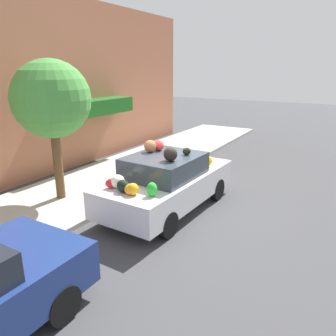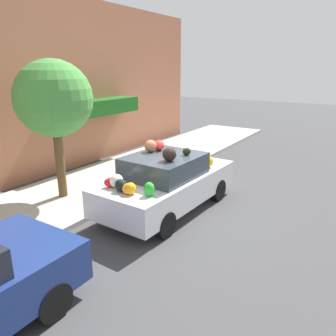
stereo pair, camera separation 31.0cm
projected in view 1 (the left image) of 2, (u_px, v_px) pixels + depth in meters
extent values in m
plane|color=#424244|center=(163.00, 207.00, 8.77)|extent=(60.00, 60.00, 0.00)
cube|color=#B2ADA3|center=(88.00, 187.00, 10.06)|extent=(24.00, 3.20, 0.12)
cube|color=#B26B4C|center=(28.00, 88.00, 10.28)|extent=(18.00, 0.30, 5.96)
cube|color=#195919|center=(92.00, 108.00, 12.01)|extent=(3.80, 0.90, 0.55)
cylinder|color=brown|center=(58.00, 163.00, 8.86)|extent=(0.24, 0.24, 2.00)
sphere|color=#47933D|center=(51.00, 99.00, 8.35)|extent=(2.01, 2.01, 2.01)
cylinder|color=red|center=(148.00, 168.00, 10.83)|extent=(0.20, 0.20, 0.55)
sphere|color=red|center=(148.00, 159.00, 10.73)|extent=(0.18, 0.18, 0.18)
cube|color=silver|center=(168.00, 186.00, 8.51)|extent=(4.21, 1.96, 0.67)
cube|color=#333D47|center=(164.00, 166.00, 8.20)|extent=(1.93, 1.65, 0.53)
cylinder|color=black|center=(168.00, 179.00, 10.07)|extent=(0.61, 0.20, 0.60)
cylinder|color=black|center=(217.00, 189.00, 9.22)|extent=(0.61, 0.20, 0.60)
cylinder|color=black|center=(111.00, 208.00, 8.00)|extent=(0.61, 0.20, 0.60)
cylinder|color=black|center=(168.00, 225.00, 7.15)|extent=(0.61, 0.20, 0.60)
sphere|color=white|center=(118.00, 182.00, 7.38)|extent=(0.35, 0.35, 0.31)
sphere|color=red|center=(159.00, 145.00, 8.58)|extent=(0.30, 0.30, 0.27)
sphere|color=black|center=(187.00, 154.00, 10.04)|extent=(0.18, 0.18, 0.15)
sphere|color=#AE3CC6|center=(167.00, 158.00, 9.39)|extent=(0.26, 0.26, 0.25)
sphere|color=#945739|center=(150.00, 146.00, 8.41)|extent=(0.42, 0.42, 0.32)
ellipsoid|color=black|center=(123.00, 186.00, 7.15)|extent=(0.36, 0.38, 0.28)
sphere|color=orange|center=(133.00, 189.00, 6.99)|extent=(0.31, 0.31, 0.26)
ellipsoid|color=red|center=(112.00, 183.00, 7.40)|extent=(0.36, 0.35, 0.23)
ellipsoid|color=black|center=(187.00, 151.00, 8.16)|extent=(0.28, 0.28, 0.19)
ellipsoid|color=orange|center=(130.00, 189.00, 7.05)|extent=(0.45, 0.45, 0.21)
sphere|color=black|center=(170.00, 154.00, 7.60)|extent=(0.46, 0.46, 0.33)
sphere|color=pink|center=(187.00, 153.00, 10.06)|extent=(0.28, 0.28, 0.20)
ellipsoid|color=green|center=(152.00, 189.00, 6.92)|extent=(0.26, 0.25, 0.31)
sphere|color=blue|center=(192.00, 154.00, 9.83)|extent=(0.28, 0.28, 0.24)
sphere|color=#EAA511|center=(207.00, 161.00, 8.97)|extent=(0.45, 0.45, 0.32)
ellipsoid|color=green|center=(173.00, 158.00, 9.62)|extent=(0.24, 0.25, 0.12)
cylinder|color=black|center=(62.00, 305.00, 4.75)|extent=(0.60, 0.18, 0.60)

